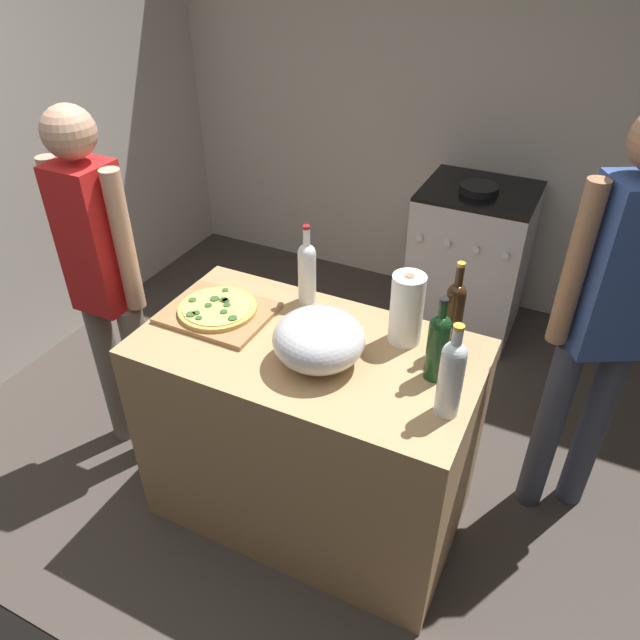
{
  "coord_description": "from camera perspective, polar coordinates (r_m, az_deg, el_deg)",
  "views": [
    {
      "loc": [
        0.88,
        -0.9,
        2.2
      ],
      "look_at": [
        0.09,
        0.73,
        0.94
      ],
      "focal_mm": 33.85,
      "sensor_mm": 36.0,
      "label": 1
    }
  ],
  "objects": [
    {
      "name": "wine_bottle_amber",
      "position": [
        2.33,
        -1.24,
        4.73
      ],
      "size": [
        0.07,
        0.07,
        0.33
      ],
      "color": "silver",
      "rests_on": "counter"
    },
    {
      "name": "pizza",
      "position": [
        2.34,
        -9.67,
        1.1
      ],
      "size": [
        0.3,
        0.3,
        0.03
      ],
      "color": "tan",
      "rests_on": "cutting_board"
    },
    {
      "name": "mixing_bowl",
      "position": [
        2.04,
        -0.12,
        -1.84
      ],
      "size": [
        0.32,
        0.32,
        0.19
      ],
      "color": "#B2B2B7",
      "rests_on": "counter"
    },
    {
      "name": "person_in_red",
      "position": [
        2.37,
        25.62,
        0.78
      ],
      "size": [
        0.36,
        0.29,
        1.72
      ],
      "color": "#383D4C",
      "rests_on": "ground_plane"
    },
    {
      "name": "person_in_stripes",
      "position": [
        2.63,
        -19.8,
        3.84
      ],
      "size": [
        0.38,
        0.2,
        1.63
      ],
      "color": "slate",
      "rests_on": "ground_plane"
    },
    {
      "name": "kitchen_wall_rear",
      "position": [
        3.83,
        12.82,
        20.4
      ],
      "size": [
        4.25,
        0.1,
        2.6
      ],
      "primitive_type": "cube",
      "color": "#BCB7AD",
      "rests_on": "ground_plane"
    },
    {
      "name": "wine_bottle_green",
      "position": [
        1.85,
        12.31,
        -5.08
      ],
      "size": [
        0.08,
        0.08,
        0.33
      ],
      "color": "silver",
      "rests_on": "counter"
    },
    {
      "name": "paper_towel_roll",
      "position": [
        2.14,
        8.19,
        1.03
      ],
      "size": [
        0.12,
        0.12,
        0.27
      ],
      "color": "white",
      "rests_on": "counter"
    },
    {
      "name": "stove",
      "position": [
        3.71,
        13.97,
        5.52
      ],
      "size": [
        0.62,
        0.59,
        0.94
      ],
      "color": "#B7B7BC",
      "rests_on": "ground_plane"
    },
    {
      "name": "kitchen_wall_left",
      "position": [
        3.66,
        -25.37,
        17.43
      ],
      "size": [
        0.1,
        3.26,
        2.6
      ],
      "primitive_type": "cube",
      "color": "#BCB7AD",
      "rests_on": "ground_plane"
    },
    {
      "name": "counter",
      "position": [
        2.46,
        -1.04,
        -10.72
      ],
      "size": [
        1.24,
        0.68,
        0.89
      ],
      "primitive_type": "cube",
      "color": "tan",
      "rests_on": "ground_plane"
    },
    {
      "name": "cutting_board",
      "position": [
        2.35,
        -9.61,
        0.68
      ],
      "size": [
        0.4,
        0.32,
        0.02
      ],
      "primitive_type": "cube",
      "color": "#9E7247",
      "rests_on": "counter"
    },
    {
      "name": "ground_plane",
      "position": [
        3.26,
        3.34,
        -7.92
      ],
      "size": [
        4.25,
        3.26,
        0.02
      ],
      "primitive_type": "cube",
      "color": "#3F3833"
    },
    {
      "name": "wine_bottle_dark",
      "position": [
        1.99,
        11.1,
        -2.2
      ],
      "size": [
        0.07,
        0.07,
        0.31
      ],
      "color": "#143819",
      "rests_on": "counter"
    },
    {
      "name": "wine_bottle_clear",
      "position": [
        2.1,
        12.53,
        0.51
      ],
      "size": [
        0.06,
        0.06,
        0.36
      ],
      "color": "#331E0F",
      "rests_on": "counter"
    }
  ]
}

